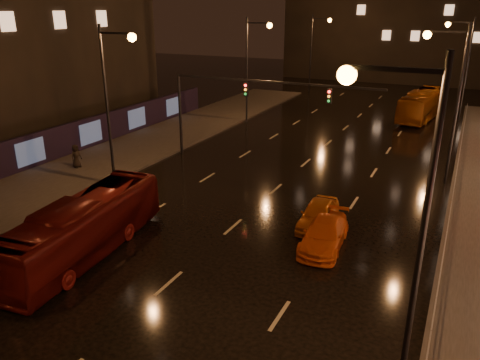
% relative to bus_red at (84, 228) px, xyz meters
% --- Properties ---
extents(ground, '(140.00, 140.00, 0.00)m').
position_rel_bus_red_xyz_m(ground, '(4.82, 15.65, -1.39)').
color(ground, black).
rests_on(ground, ground).
extents(sidewalk_left, '(7.00, 70.00, 0.15)m').
position_rel_bus_red_xyz_m(sidewalk_left, '(-8.68, 10.65, -1.31)').
color(sidewalk_left, '#38332D').
rests_on(sidewalk_left, ground).
extents(hoarding_left, '(0.30, 46.00, 2.50)m').
position_rel_bus_red_xyz_m(hoarding_left, '(-12.38, 7.65, -0.14)').
color(hoarding_left, black).
rests_on(hoarding_left, ground).
extents(traffic_signal, '(15.31, 0.32, 6.20)m').
position_rel_bus_red_xyz_m(traffic_signal, '(-0.24, 15.65, 3.35)').
color(traffic_signal, black).
rests_on(traffic_signal, ground).
extents(streetlight_right, '(2.64, 0.50, 10.00)m').
position_rel_bus_red_xyz_m(streetlight_right, '(13.74, -2.35, 5.04)').
color(streetlight_right, black).
rests_on(streetlight_right, ground).
extents(railing_right, '(0.05, 56.00, 1.00)m').
position_rel_bus_red_xyz_m(railing_right, '(15.02, 13.65, -0.49)').
color(railing_right, '#99999E').
rests_on(railing_right, sidewalk_right).
extents(bus_red, '(3.46, 10.18, 2.78)m').
position_rel_bus_red_xyz_m(bus_red, '(0.00, 0.00, 0.00)').
color(bus_red, '#590E0C').
rests_on(bus_red, ground).
extents(bus_curb, '(3.78, 10.73, 2.93)m').
position_rel_bus_red_xyz_m(bus_curb, '(10.82, 36.91, 0.07)').
color(bus_curb, '#8E450E').
rests_on(bus_curb, ground).
extents(taxi_near, '(1.88, 4.18, 1.39)m').
position_rel_bus_red_xyz_m(taxi_near, '(8.82, 7.65, -0.69)').
color(taxi_near, '#C35E12').
rests_on(taxi_near, ground).
extents(taxi_far, '(2.17, 4.64, 1.31)m').
position_rel_bus_red_xyz_m(taxi_far, '(9.74, 5.65, -0.73)').
color(taxi_far, '#E25B15').
rests_on(taxi_far, ground).
extents(pedestrian_c, '(0.59, 0.85, 1.67)m').
position_rel_bus_red_xyz_m(pedestrian_c, '(-9.39, 9.09, -0.41)').
color(pedestrian_c, black).
rests_on(pedestrian_c, sidewalk_left).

